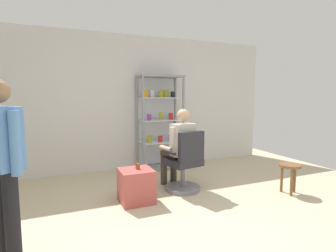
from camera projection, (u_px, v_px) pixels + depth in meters
ground_plane at (216, 233)px, 2.93m from camera, size 7.20×7.20×0.00m
back_wall at (137, 103)px, 5.52m from camera, size 6.00×0.10×2.70m
display_cabinet_main at (159, 121)px, 5.50m from camera, size 0.90×0.45×1.90m
office_chair at (185, 167)px, 4.17m from camera, size 0.61×0.57×0.96m
seated_shopkeeper at (179, 145)px, 4.27m from camera, size 0.54×0.61×1.29m
storage_crate at (136, 186)px, 3.76m from camera, size 0.45×0.43×0.47m
tea_glass at (138, 166)px, 3.76m from camera, size 0.06×0.06×0.08m
standing_customer at (3, 160)px, 2.35m from camera, size 0.39×0.44×1.63m
wooden_stool at (290, 170)px, 4.08m from camera, size 0.32×0.32×0.46m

